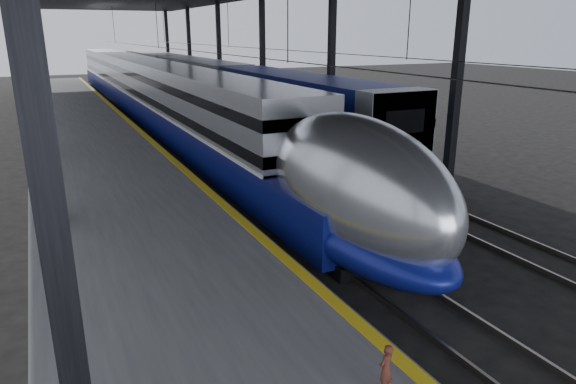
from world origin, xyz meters
TOP-DOWN VIEW (x-y plane):
  - ground at (0.00, 0.00)m, footprint 160.00×160.00m
  - platform at (-3.50, 20.00)m, footprint 6.00×80.00m
  - yellow_strip at (-0.70, 20.00)m, footprint 0.30×80.00m
  - rails at (4.50, 20.00)m, footprint 6.52×80.00m
  - tgv_train at (2.00, 28.21)m, footprint 3.10×65.20m
  - second_train at (7.00, 32.16)m, footprint 3.11×56.05m
  - child at (-1.43, -5.59)m, footprint 0.36×0.30m

SIDE VIEW (x-z plane):
  - ground at x=0.00m, z-range 0.00..0.00m
  - rails at x=4.50m, z-range 0.00..0.16m
  - platform at x=-3.50m, z-range 0.00..1.00m
  - yellow_strip at x=-0.70m, z-range 1.00..1.01m
  - child at x=-1.43m, z-range 1.00..1.83m
  - tgv_train at x=2.00m, z-range -0.14..4.29m
  - second_train at x=7.00m, z-range 0.03..4.31m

